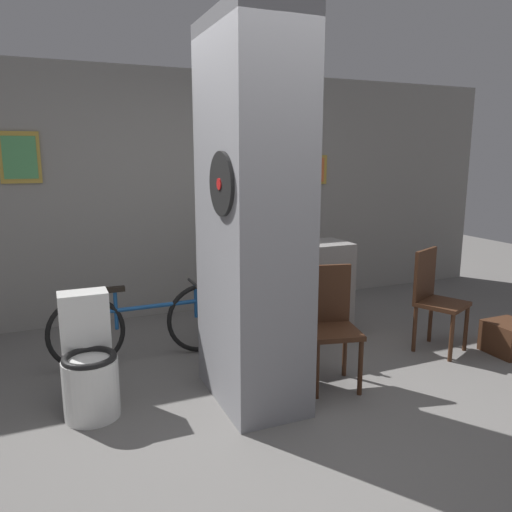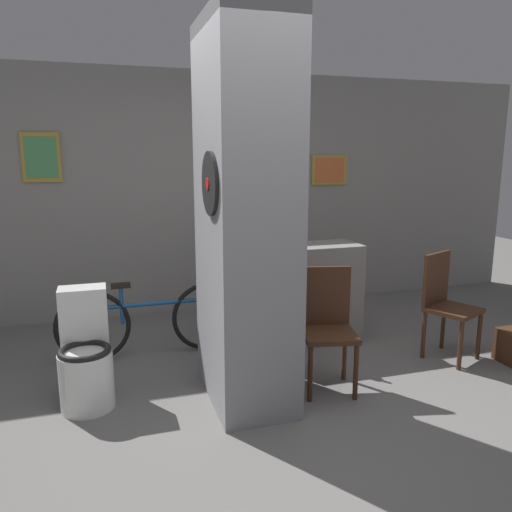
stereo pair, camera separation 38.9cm
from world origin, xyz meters
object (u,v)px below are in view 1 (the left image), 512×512
bottle_tall (269,236)px  toilet (89,365)px  chair_near_pillar (330,321)px  chair_by_doorway (435,296)px  bicycle (147,323)px

bottle_tall → toilet: bearing=-160.0°
chair_near_pillar → bottle_tall: (-0.12, 0.84, 0.54)m
chair_by_doorway → chair_near_pillar: bearing=165.9°
toilet → bottle_tall: bearing=20.0°
bicycle → bottle_tall: size_ratio=5.09×
bottle_tall → chair_near_pillar: bearing=-81.7°
toilet → chair_near_pillar: bearing=-8.3°
bicycle → bottle_tall: (1.07, -0.14, 0.71)m
chair_near_pillar → chair_by_doorway: bearing=23.2°
bicycle → bottle_tall: bearing=-7.5°
chair_by_doorway → bottle_tall: bottle_tall is taller
toilet → chair_near_pillar: chair_near_pillar is taller
bicycle → chair_by_doorway: bearing=-17.5°
chair_by_doorway → bicycle: (-2.41, 0.76, -0.17)m
chair_near_pillar → bicycle: chair_near_pillar is taller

